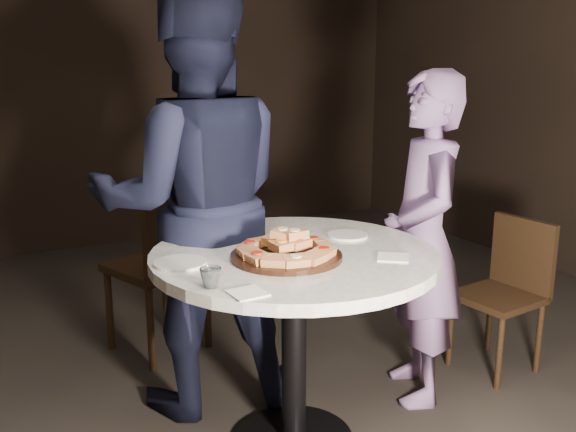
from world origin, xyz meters
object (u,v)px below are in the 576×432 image
(table, at_px, (294,289))
(chair_far, at_px, (167,257))
(serving_board, at_px, (286,256))
(diner_teal, at_px, (423,240))
(focaccia_pile, at_px, (287,246))
(chair_right, at_px, (508,283))
(water_glass, at_px, (211,278))
(diner_navy, at_px, (195,204))

(table, relative_size, chair_far, 1.38)
(serving_board, distance_m, diner_teal, 0.82)
(focaccia_pile, height_order, chair_right, focaccia_pile)
(diner_teal, bearing_deg, serving_board, -54.63)
(focaccia_pile, distance_m, water_glass, 0.40)
(water_glass, xyz_separation_m, diner_navy, (0.24, 0.76, 0.07))
(table, distance_m, serving_board, 0.19)
(water_glass, bearing_deg, diner_teal, 15.27)
(table, bearing_deg, chair_far, 99.05)
(focaccia_pile, distance_m, diner_navy, 0.62)
(chair_far, distance_m, diner_navy, 0.67)
(water_glass, bearing_deg, chair_right, 10.51)
(table, distance_m, chair_right, 1.35)
(table, xyz_separation_m, serving_board, (-0.07, -0.07, 0.17))
(water_glass, bearing_deg, serving_board, 23.05)
(table, height_order, focaccia_pile, focaccia_pile)
(table, xyz_separation_m, diner_teal, (0.73, 0.09, 0.08))
(serving_board, bearing_deg, focaccia_pile, 27.68)
(serving_board, xyz_separation_m, chair_right, (1.40, 0.17, -0.40))
(chair_far, relative_size, diner_navy, 0.50)
(water_glass, height_order, diner_teal, diner_teal)
(serving_board, relative_size, diner_teal, 0.27)
(table, xyz_separation_m, chair_far, (-0.17, 1.07, -0.14))
(chair_far, height_order, diner_teal, diner_teal)
(table, relative_size, diner_navy, 0.69)
(chair_far, xyz_separation_m, chair_right, (1.49, -0.97, -0.10))
(diner_navy, xyz_separation_m, diner_teal, (0.93, -0.44, -0.18))
(water_glass, bearing_deg, chair_far, 78.29)
(chair_right, distance_m, diner_navy, 1.66)
(serving_board, xyz_separation_m, diner_navy, (-0.13, 0.60, 0.10))
(focaccia_pile, relative_size, chair_right, 0.48)
(table, relative_size, chair_right, 1.68)
(focaccia_pile, xyz_separation_m, diner_teal, (0.80, 0.16, -0.13))
(chair_far, xyz_separation_m, diner_teal, (0.90, -0.98, 0.22))
(table, height_order, water_glass, water_glass)
(water_glass, height_order, chair_right, water_glass)
(chair_right, bearing_deg, diner_teal, -94.61)
(water_glass, xyz_separation_m, diner_teal, (1.17, 0.32, -0.11))
(serving_board, bearing_deg, diner_teal, 11.49)
(serving_board, height_order, chair_far, chair_far)
(serving_board, height_order, focaccia_pile, focaccia_pile)
(water_glass, relative_size, diner_teal, 0.05)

